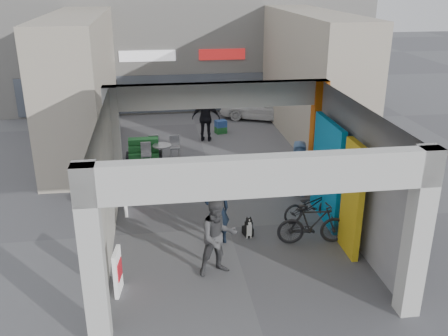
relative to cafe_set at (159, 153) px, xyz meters
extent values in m
plane|color=#55565A|center=(1.72, -5.40, -0.30)|extent=(90.00, 90.00, 0.00)
cube|color=#B8B8B3|center=(-1.28, -9.40, 1.45)|extent=(0.40, 0.40, 3.50)
cube|color=#B8B8B3|center=(-1.28, -3.40, 1.45)|extent=(0.40, 0.40, 3.50)
cube|color=#B8B8B3|center=(4.72, -9.40, 1.45)|extent=(0.40, 0.40, 3.50)
cube|color=#CE5A0C|center=(4.72, -3.40, 1.45)|extent=(0.40, 0.40, 3.50)
plane|color=beige|center=(-1.28, -6.40, 1.45)|extent=(0.00, 6.40, 6.40)
plane|color=gray|center=(4.72, -6.40, 1.45)|extent=(0.00, 6.40, 6.40)
cube|color=#0B7FBE|center=(4.42, -5.20, 1.10)|extent=(0.15, 2.00, 2.80)
cube|color=gold|center=(4.42, -7.00, 1.10)|extent=(0.15, 1.00, 2.80)
plane|color=#B8B8B3|center=(1.72, -6.40, 3.20)|extent=(6.40, 6.40, 0.00)
cube|color=#B8B8B3|center=(1.72, -3.35, 2.85)|extent=(6.40, 0.30, 0.70)
cube|color=#B8B8B3|center=(1.72, -9.45, 2.85)|extent=(6.40, 0.30, 0.70)
cube|color=white|center=(1.72, -3.18, 2.80)|extent=(4.20, 0.05, 0.55)
cube|color=silver|center=(1.72, 8.60, 3.70)|extent=(18.00, 4.00, 8.00)
cube|color=#515966|center=(1.72, 6.55, 0.70)|extent=(16.20, 0.06, 1.80)
cube|color=white|center=(-0.28, 6.56, 2.50)|extent=(2.60, 0.06, 0.50)
cube|color=red|center=(3.22, 6.56, 2.50)|extent=(2.20, 0.06, 0.50)
cube|color=#A39687|center=(-2.78, 2.10, 2.20)|extent=(2.00, 9.00, 5.00)
cube|color=#A39687|center=(6.22, 2.10, 2.20)|extent=(2.00, 9.00, 5.00)
cylinder|color=#92949A|center=(0.05, -3.02, 0.18)|extent=(0.09, 0.09, 0.95)
cylinder|color=#92949A|center=(1.70, -2.89, 0.11)|extent=(0.09, 0.09, 0.81)
cylinder|color=#92949A|center=(3.25, -2.91, 0.19)|extent=(0.09, 0.09, 0.97)
cube|color=white|center=(-1.03, -7.92, 0.20)|extent=(0.15, 0.56, 1.00)
cube|color=red|center=(-0.99, -7.92, 0.25)|extent=(0.09, 0.39, 0.40)
cube|color=white|center=(-1.03, -4.11, 0.20)|extent=(0.12, 0.55, 1.00)
cube|color=red|center=(-0.99, -4.11, 0.25)|extent=(0.07, 0.39, 0.40)
cylinder|color=#9F9FA4|center=(0.11, -0.27, 0.04)|extent=(0.06, 0.06, 0.68)
cylinder|color=#9F9FA4|center=(0.11, -0.27, -0.29)|extent=(0.42, 0.42, 0.02)
cylinder|color=#9F9FA4|center=(0.11, -0.27, 0.38)|extent=(0.66, 0.66, 0.05)
cube|color=#9F9FA4|center=(-0.46, -0.45, -0.09)|extent=(0.36, 0.36, 0.43)
cube|color=#9F9FA4|center=(-0.46, -0.28, 0.33)|extent=(0.36, 0.05, 0.43)
cube|color=#9F9FA4|center=(0.58, 0.21, -0.09)|extent=(0.36, 0.36, 0.43)
cube|color=#9F9FA4|center=(0.58, 0.38, 0.33)|extent=(0.36, 0.05, 0.43)
cube|color=#9F9FA4|center=(-0.17, 0.30, -0.09)|extent=(0.36, 0.36, 0.43)
cube|color=#9F9FA4|center=(-0.17, 0.47, 0.33)|extent=(0.36, 0.05, 0.43)
cube|color=black|center=(-0.54, 0.00, -0.14)|extent=(1.28, 0.64, 0.32)
cube|color=#185423|center=(-0.54, -0.16, 0.02)|extent=(1.06, 0.37, 0.19)
cube|color=#185423|center=(-0.54, 0.00, 0.23)|extent=(1.06, 0.37, 0.19)
cube|color=#185423|center=(-0.54, 0.16, 0.45)|extent=(1.06, 0.37, 0.19)
cube|color=#185423|center=(2.67, 3.08, -0.16)|extent=(0.53, 0.46, 0.28)
cube|color=#26488D|center=(2.67, 3.08, 0.12)|extent=(0.53, 0.46, 0.28)
cube|color=black|center=(2.15, -5.85, -0.19)|extent=(0.21, 0.29, 0.21)
cube|color=black|center=(2.15, -5.97, -0.03)|extent=(0.17, 0.14, 0.32)
cube|color=white|center=(2.15, -6.05, -0.07)|extent=(0.13, 0.03, 0.30)
cylinder|color=white|center=(2.10, -6.03, -0.17)|extent=(0.04, 0.04, 0.25)
cylinder|color=white|center=(2.20, -6.03, -0.17)|extent=(0.04, 0.04, 0.25)
sphere|color=black|center=(2.15, -5.98, 0.17)|extent=(0.17, 0.17, 0.17)
cube|color=white|center=(2.15, -6.07, 0.15)|extent=(0.07, 0.11, 0.05)
cone|color=black|center=(2.11, -5.95, 0.25)|extent=(0.06, 0.06, 0.07)
cone|color=black|center=(2.20, -5.95, 0.25)|extent=(0.06, 0.06, 0.07)
imported|color=black|center=(1.32, -6.16, 0.61)|extent=(0.76, 0.61, 1.82)
imported|color=#444447|center=(1.16, -7.48, 0.61)|extent=(1.03, 0.88, 1.83)
imported|color=#5779AA|center=(4.15, -3.49, 0.56)|extent=(0.93, 0.70, 1.71)
imported|color=black|center=(1.95, 2.14, 0.66)|extent=(1.20, 0.69, 1.92)
imported|color=black|center=(4.02, -5.24, 0.14)|extent=(1.77, 1.01, 0.88)
imported|color=black|center=(3.67, -6.49, 0.24)|extent=(1.81, 0.63, 1.07)
imported|color=silver|center=(4.76, 5.01, 0.31)|extent=(3.85, 2.81, 1.22)
camera|label=1|loc=(-0.09, -17.12, 6.04)|focal=40.00mm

